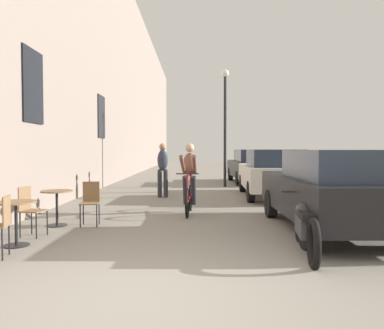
# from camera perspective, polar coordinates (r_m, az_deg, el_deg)

# --- Properties ---
(ground_plane) EXTENTS (88.00, 88.00, 0.00)m
(ground_plane) POSITION_cam_1_polar(r_m,az_deg,el_deg) (4.28, -7.53, -19.06)
(ground_plane) COLOR gray
(building_facade_left) EXTENTS (0.54, 68.00, 11.07)m
(building_facade_left) POSITION_cam_1_polar(r_m,az_deg,el_deg) (18.82, -12.35, 14.36)
(building_facade_left) COLOR gray
(building_facade_left) RESTS_ON ground_plane
(cafe_table_near) EXTENTS (0.64, 0.64, 0.72)m
(cafe_table_near) POSITION_cam_1_polar(r_m,az_deg,el_deg) (6.85, -24.60, -6.65)
(cafe_table_near) COLOR black
(cafe_table_near) RESTS_ON ground_plane
(cafe_chair_near_toward_street) EXTENTS (0.45, 0.45, 0.89)m
(cafe_chair_near_toward_street) POSITION_cam_1_polar(r_m,az_deg,el_deg) (7.51, -22.86, -5.89)
(cafe_chair_near_toward_street) COLOR black
(cafe_chair_near_toward_street) RESTS_ON ground_plane
(cafe_table_mid) EXTENTS (0.64, 0.64, 0.72)m
(cafe_table_mid) POSITION_cam_1_polar(r_m,az_deg,el_deg) (8.34, -19.37, -5.03)
(cafe_table_mid) COLOR black
(cafe_table_mid) RESTS_ON ground_plane
(cafe_chair_mid_toward_street) EXTENTS (0.41, 0.41, 0.89)m
(cafe_chair_mid_toward_street) POSITION_cam_1_polar(r_m,az_deg,el_deg) (8.21, -14.81, -5.11)
(cafe_chair_mid_toward_street) COLOR black
(cafe_chair_mid_toward_street) RESTS_ON ground_plane
(cyclist_on_bicycle) EXTENTS (0.52, 1.76, 1.74)m
(cyclist_on_bicycle) POSITION_cam_1_polar(r_m,az_deg,el_deg) (9.43, -0.40, -2.31)
(cyclist_on_bicycle) COLOR black
(cyclist_on_bicycle) RESTS_ON ground_plane
(pedestrian_near) EXTENTS (0.35, 0.26, 1.77)m
(pedestrian_near) POSITION_cam_1_polar(r_m,az_deg,el_deg) (12.55, -4.36, -0.35)
(pedestrian_near) COLOR #26262D
(pedestrian_near) RESTS_ON ground_plane
(pedestrian_mid) EXTENTS (0.35, 0.26, 1.72)m
(pedestrian_mid) POSITION_cam_1_polar(r_m,az_deg,el_deg) (14.00, -4.37, -0.19)
(pedestrian_mid) COLOR #26262D
(pedestrian_mid) RESTS_ON ground_plane
(street_lamp) EXTENTS (0.32, 0.32, 4.90)m
(street_lamp) POSITION_cam_1_polar(r_m,az_deg,el_deg) (16.31, 4.93, 7.66)
(street_lamp) COLOR black
(street_lamp) RESTS_ON ground_plane
(parked_car_nearest) EXTENTS (1.85, 4.36, 1.55)m
(parked_car_nearest) POSITION_cam_1_polar(r_m,az_deg,el_deg) (7.74, 19.94, -3.49)
(parked_car_nearest) COLOR black
(parked_car_nearest) RESTS_ON ground_plane
(parked_car_second) EXTENTS (1.99, 4.45, 1.56)m
(parked_car_second) POSITION_cam_1_polar(r_m,az_deg,el_deg) (12.89, 11.74, -1.16)
(parked_car_second) COLOR beige
(parked_car_second) RESTS_ON ground_plane
(parked_car_third) EXTENTS (1.95, 4.44, 1.56)m
(parked_car_third) POSITION_cam_1_polar(r_m,az_deg,el_deg) (18.18, 8.90, -0.17)
(parked_car_third) COLOR black
(parked_car_third) RESTS_ON ground_plane
(parked_motorcycle) EXTENTS (0.62, 2.14, 0.92)m
(parked_motorcycle) POSITION_cam_1_polar(r_m,az_deg,el_deg) (6.11, 16.50, -8.70)
(parked_motorcycle) COLOR black
(parked_motorcycle) RESTS_ON ground_plane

